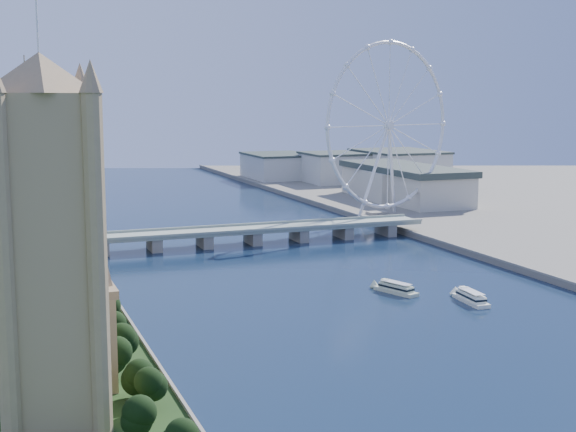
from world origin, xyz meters
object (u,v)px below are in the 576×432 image
london_eye (389,126)px  tour_boat_far (471,303)px  victoria_tower (46,230)px  tour_boat_near (396,293)px

london_eye → tour_boat_far: bearing=-108.8°
victoria_tower → tour_boat_near: victoria_tower is taller
victoria_tower → london_eye: 393.99m
victoria_tower → tour_boat_far: (179.47, 77.87, -54.49)m
tour_boat_near → tour_boat_far: tour_boat_far is taller
london_eye → victoria_tower: bearing=-130.4°
victoria_tower → tour_boat_far: bearing=23.5°
victoria_tower → tour_boat_far: victoria_tower is taller
victoria_tower → tour_boat_near: size_ratio=4.42×
tour_boat_near → london_eye: bearing=43.6°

